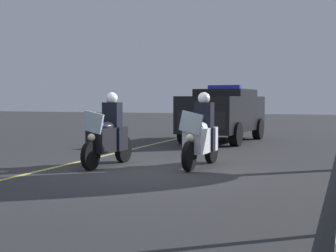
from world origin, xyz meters
TOP-DOWN VIEW (x-y plane):
  - ground_plane at (0.00, 0.00)m, footprint 80.00×80.00m
  - lane_stripe_center at (0.00, -2.14)m, footprint 48.00×0.12m
  - police_motorcycle_lead_left at (-0.48, -1.12)m, footprint 2.14×0.61m
  - police_motorcycle_lead_right at (-1.06, 0.97)m, footprint 2.14×0.61m
  - police_suv at (-7.84, -0.13)m, footprint 5.01×2.33m

SIDE VIEW (x-z plane):
  - ground_plane at x=0.00m, z-range 0.00..0.00m
  - lane_stripe_center at x=0.00m, z-range 0.00..0.01m
  - police_motorcycle_lead_left at x=-0.48m, z-range -0.16..1.56m
  - police_motorcycle_lead_right at x=-1.06m, z-range -0.16..1.56m
  - police_suv at x=-7.84m, z-range 0.04..2.09m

